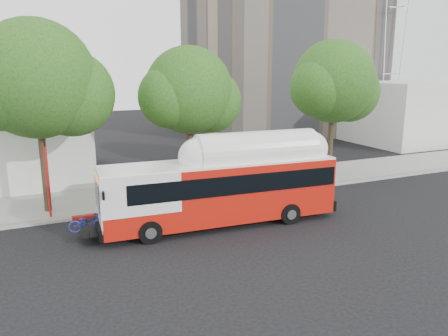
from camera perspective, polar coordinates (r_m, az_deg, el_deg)
The scene contains 10 objects.
ground at distance 21.53m, azimuth 3.62°, elevation -7.07°, with size 120.00×120.00×0.00m, color black.
sidewalk at distance 27.15m, azimuth -2.75°, elevation -2.62°, with size 60.00×5.00×0.15m, color gray.
curb_strip at distance 24.84m, azimuth -0.56°, elevation -4.10°, with size 60.00×0.30×0.15m, color gray.
red_curb_segment at distance 23.86m, azimuth -7.20°, elevation -4.92°, with size 10.00×0.32×0.16m, color maroon.
street_tree_left at distance 23.47m, azimuth -22.13°, elevation 10.17°, with size 6.67×5.80×9.74m.
street_tree_mid at distance 25.57m, azimuth -3.78°, elevation 9.67°, with size 5.75×5.00×8.62m.
street_tree_right at distance 30.36m, azimuth 14.71°, elevation 10.46°, with size 6.21×5.40×9.18m.
horizon_block at distance 52.19m, azimuth 25.41°, elevation 6.95°, with size 20.00×12.00×6.00m, color silver.
transit_bus at distance 20.73m, azimuth -0.26°, elevation -3.01°, with size 12.13×3.08×3.56m.
signal_pole at distance 22.91m, azimuth -22.06°, elevation -1.49°, with size 0.11×0.37×3.94m.
Camera 1 is at (-9.45, -17.88, 7.38)m, focal length 35.00 mm.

